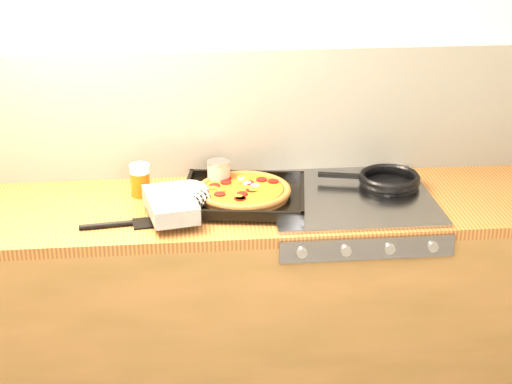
{
  "coord_description": "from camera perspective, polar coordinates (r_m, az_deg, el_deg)",
  "views": [
    {
      "loc": [
        -0.15,
        -1.52,
        2.06
      ],
      "look_at": [
        0.1,
        1.08,
        0.95
      ],
      "focal_mm": 55.0,
      "sensor_mm": 36.0,
      "label": 1
    }
  ],
  "objects": [
    {
      "name": "juice_glass",
      "position": [
        2.94,
        -8.42,
        0.87
      ],
      "size": [
        0.1,
        0.1,
        0.12
      ],
      "color": "#EB540D",
      "rests_on": "counter_run"
    },
    {
      "name": "frying_pan",
      "position": [
        3.02,
        9.57,
        0.87
      ],
      "size": [
        0.41,
        0.28,
        0.04
      ],
      "color": "black",
      "rests_on": "stovetop"
    },
    {
      "name": "black_spatula",
      "position": [
        2.72,
        -9.63,
        -2.33
      ],
      "size": [
        0.29,
        0.1,
        0.02
      ],
      "color": "black",
      "rests_on": "counter_run"
    },
    {
      "name": "tomato_can",
      "position": [
        2.95,
        -2.72,
        1.14
      ],
      "size": [
        0.11,
        0.11,
        0.12
      ],
      "color": "#A8110D",
      "rests_on": "counter_run"
    },
    {
      "name": "stovetop",
      "position": [
        2.92,
        6.81,
        -0.4
      ],
      "size": [
        0.6,
        0.56,
        0.02
      ],
      "primitive_type": "cube",
      "color": "gray",
      "rests_on": "counter_run"
    },
    {
      "name": "pizza_on_tray",
      "position": [
        2.82,
        -2.36,
        -0.19
      ],
      "size": [
        0.61,
        0.49,
        0.08
      ],
      "color": "black",
      "rests_on": "stovetop"
    },
    {
      "name": "room_shell",
      "position": [
        3.05,
        -2.45,
        5.66
      ],
      "size": [
        3.2,
        3.2,
        3.2
      ],
      "color": "white",
      "rests_on": "ground"
    },
    {
      "name": "counter_run",
      "position": [
        3.08,
        -1.9,
        -8.52
      ],
      "size": [
        3.2,
        0.62,
        0.9
      ],
      "color": "#916037",
      "rests_on": "ground"
    },
    {
      "name": "wooden_spoon",
      "position": [
        3.01,
        0.68,
        0.61
      ],
      "size": [
        0.3,
        0.08,
        0.02
      ],
      "color": "olive",
      "rests_on": "counter_run"
    }
  ]
}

